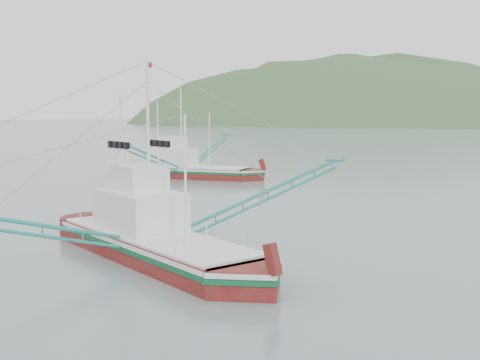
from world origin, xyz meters
The scene contains 4 objects.
ground centered at (0.00, 0.00, 0.00)m, with size 1200.00×1200.00×0.00m, color slate.
main_boat centered at (1.01, -2.64, 2.01)m, with size 15.21×26.15×10.78m.
bg_boat_left centered at (-24.10, 26.89, 2.12)m, with size 15.45×26.31×10.96m.
headland_left centered at (-180.00, 360.00, 0.00)m, with size 448.00×308.00×210.00m, color #385A2E.
Camera 1 is at (22.95, -23.92, 7.40)m, focal length 45.00 mm.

